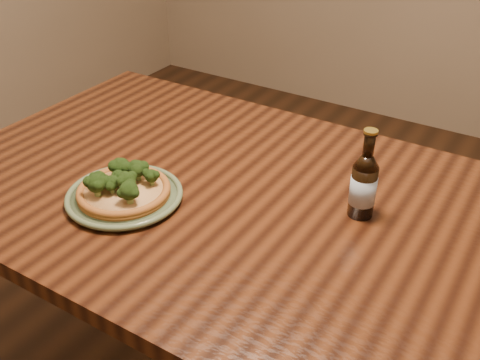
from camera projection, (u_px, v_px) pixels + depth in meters
The scene contains 4 objects.
table at pixel (262, 235), 1.31m from camera, with size 1.60×0.90×0.75m.
plate at pixel (124, 196), 1.26m from camera, with size 0.26×0.26×0.02m.
pizza at pixel (123, 188), 1.25m from camera, with size 0.21×0.21×0.07m.
beer_bottle at pixel (364, 185), 1.18m from camera, with size 0.06×0.06×0.20m.
Camera 1 is at (0.51, -0.81, 1.46)m, focal length 42.00 mm.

